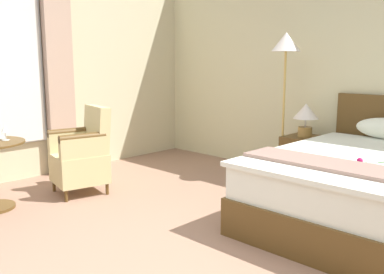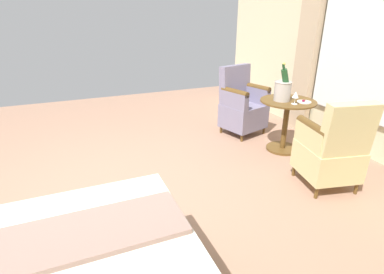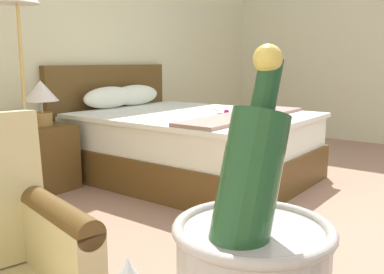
{
  "view_description": "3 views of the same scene",
  "coord_description": "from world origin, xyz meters",
  "px_view_note": "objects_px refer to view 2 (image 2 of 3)",
  "views": [
    {
      "loc": [
        1.8,
        -1.87,
        1.47
      ],
      "look_at": [
        -0.99,
        1.02,
        0.75
      ],
      "focal_mm": 40.0,
      "sensor_mm": 36.0,
      "label": 1
    },
    {
      "loc": [
        0.07,
        2.61,
        1.69
      ],
      "look_at": [
        -0.79,
        0.55,
        0.77
      ],
      "focal_mm": 28.0,
      "sensor_mm": 36.0,
      "label": 2
    },
    {
      "loc": [
        -2.87,
        -0.6,
        1.14
      ],
      "look_at": [
        -1.03,
        0.78,
        0.72
      ],
      "focal_mm": 40.0,
      "sensor_mm": 36.0,
      "label": 3
    }
  ],
  "objects_px": {
    "wine_glass_near_edge": "(288,90)",
    "armchair_by_window": "(332,149)",
    "side_table_round": "(286,120)",
    "wine_glass_near_bucket": "(296,95)",
    "snack_plate": "(304,102)",
    "champagne_bucket": "(283,89)",
    "armchair_facing_bed": "(242,106)"
  },
  "relations": [
    {
      "from": "wine_glass_near_edge",
      "to": "armchair_by_window",
      "type": "bearing_deg",
      "value": 75.22
    },
    {
      "from": "side_table_round",
      "to": "wine_glass_near_bucket",
      "type": "relative_size",
      "value": 4.52
    },
    {
      "from": "wine_glass_near_bucket",
      "to": "wine_glass_near_edge",
      "type": "height_order",
      "value": "wine_glass_near_bucket"
    },
    {
      "from": "armchair_by_window",
      "to": "snack_plate",
      "type": "bearing_deg",
      "value": -111.08
    },
    {
      "from": "side_table_round",
      "to": "champagne_bucket",
      "type": "distance_m",
      "value": 0.43
    },
    {
      "from": "wine_glass_near_edge",
      "to": "armchair_facing_bed",
      "type": "bearing_deg",
      "value": -63.77
    },
    {
      "from": "wine_glass_near_bucket",
      "to": "armchair_facing_bed",
      "type": "bearing_deg",
      "value": -80.69
    },
    {
      "from": "wine_glass_near_bucket",
      "to": "armchair_facing_bed",
      "type": "height_order",
      "value": "armchair_facing_bed"
    },
    {
      "from": "side_table_round",
      "to": "snack_plate",
      "type": "distance_m",
      "value": 0.33
    },
    {
      "from": "champagne_bucket",
      "to": "snack_plate",
      "type": "distance_m",
      "value": 0.3
    },
    {
      "from": "wine_glass_near_bucket",
      "to": "wine_glass_near_edge",
      "type": "bearing_deg",
      "value": -114.83
    },
    {
      "from": "champagne_bucket",
      "to": "wine_glass_near_bucket",
      "type": "distance_m",
      "value": 0.2
    },
    {
      "from": "snack_plate",
      "to": "armchair_facing_bed",
      "type": "distance_m",
      "value": 1.0
    },
    {
      "from": "wine_glass_near_bucket",
      "to": "side_table_round",
      "type": "bearing_deg",
      "value": -104.38
    },
    {
      "from": "wine_glass_near_edge",
      "to": "armchair_facing_bed",
      "type": "height_order",
      "value": "armchair_facing_bed"
    },
    {
      "from": "side_table_round",
      "to": "champagne_bucket",
      "type": "bearing_deg",
      "value": -22.96
    },
    {
      "from": "armchair_facing_bed",
      "to": "wine_glass_near_bucket",
      "type": "bearing_deg",
      "value": 99.31
    },
    {
      "from": "champagne_bucket",
      "to": "armchair_facing_bed",
      "type": "bearing_deg",
      "value": -80.95
    },
    {
      "from": "side_table_round",
      "to": "wine_glass_near_edge",
      "type": "distance_m",
      "value": 0.4
    },
    {
      "from": "snack_plate",
      "to": "armchair_by_window",
      "type": "height_order",
      "value": "armchair_by_window"
    },
    {
      "from": "armchair_facing_bed",
      "to": "snack_plate",
      "type": "bearing_deg",
      "value": 109.16
    },
    {
      "from": "armchair_by_window",
      "to": "wine_glass_near_bucket",
      "type": "bearing_deg",
      "value": -100.28
    },
    {
      "from": "armchair_by_window",
      "to": "armchair_facing_bed",
      "type": "height_order",
      "value": "armchair_facing_bed"
    },
    {
      "from": "side_table_round",
      "to": "snack_plate",
      "type": "relative_size",
      "value": 4.09
    },
    {
      "from": "snack_plate",
      "to": "armchair_facing_bed",
      "type": "height_order",
      "value": "armchair_facing_bed"
    },
    {
      "from": "champagne_bucket",
      "to": "armchair_by_window",
      "type": "xyz_separation_m",
      "value": [
        0.1,
        0.97,
        -0.4
      ]
    },
    {
      "from": "snack_plate",
      "to": "armchair_by_window",
      "type": "distance_m",
      "value": 0.89
    },
    {
      "from": "wine_glass_near_bucket",
      "to": "snack_plate",
      "type": "bearing_deg",
      "value": -173.73
    },
    {
      "from": "champagne_bucket",
      "to": "wine_glass_near_edge",
      "type": "height_order",
      "value": "champagne_bucket"
    },
    {
      "from": "champagne_bucket",
      "to": "wine_glass_near_edge",
      "type": "distance_m",
      "value": 0.23
    },
    {
      "from": "wine_glass_near_edge",
      "to": "armchair_by_window",
      "type": "relative_size",
      "value": 0.14
    },
    {
      "from": "side_table_round",
      "to": "champagne_bucket",
      "type": "relative_size",
      "value": 1.46
    }
  ]
}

